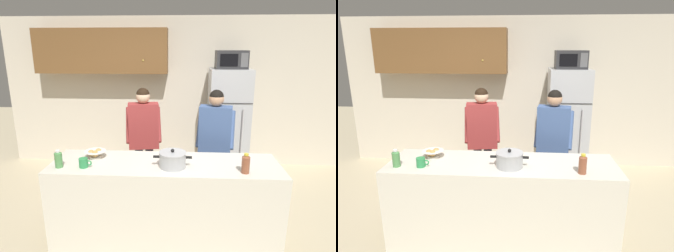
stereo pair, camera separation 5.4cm
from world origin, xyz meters
TOP-DOWN VIEW (x-y plane):
  - ground_plane at (0.00, 0.00)m, footprint 14.00×14.00m
  - back_wall_unit at (-0.27, 2.25)m, footprint 6.00×0.48m
  - kitchen_island at (0.00, 0.00)m, footprint 2.39×0.68m
  - refrigerator at (0.91, 1.85)m, footprint 0.64×0.68m
  - microwave at (0.91, 1.83)m, footprint 0.48×0.37m
  - person_near_pot at (-0.35, 0.91)m, footprint 0.53×0.47m
  - person_by_sink at (0.59, 0.73)m, footprint 0.54×0.47m
  - cooking_pot at (0.08, -0.10)m, footprint 0.39×0.28m
  - coffee_mug at (-0.81, -0.16)m, footprint 0.13×0.09m
  - bread_bowl at (-0.77, 0.09)m, footprint 0.24×0.24m
  - bottle_near_edge at (0.79, -0.20)m, footprint 0.08×0.08m
  - bottle_mid_counter at (-1.06, -0.17)m, footprint 0.08×0.08m

SIDE VIEW (x-z plane):
  - ground_plane at x=0.00m, z-range 0.00..0.00m
  - kitchen_island at x=0.00m, z-range 0.00..0.92m
  - refrigerator at x=0.91m, z-range 0.00..1.76m
  - coffee_mug at x=-0.81m, z-range 0.92..1.02m
  - bread_bowl at x=-0.77m, z-range 0.92..1.02m
  - person_near_pot at x=-0.35m, z-range 0.19..1.77m
  - person_by_sink at x=0.59m, z-range 0.19..1.78m
  - cooking_pot at x=0.08m, z-range 0.90..1.10m
  - bottle_mid_counter at x=-1.06m, z-range 0.92..1.10m
  - bottle_near_edge at x=0.79m, z-range 0.92..1.12m
  - back_wall_unit at x=-0.27m, z-range 0.16..2.76m
  - microwave at x=0.91m, z-range 1.76..2.04m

